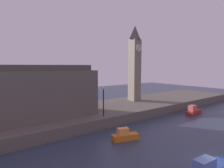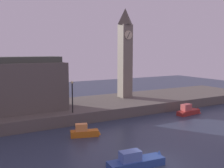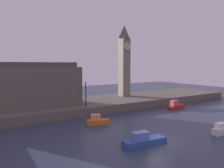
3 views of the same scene
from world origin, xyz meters
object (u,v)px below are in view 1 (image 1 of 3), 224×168
parliament_hall (26,93)px  streetlamp (103,98)px  boat_dinghy_red (195,111)px  boat_patrol_orange (127,135)px  boat_tour_blue (211,167)px  clock_tower (135,62)px

parliament_hall → streetlamp: (9.14, -4.53, -1.00)m
boat_dinghy_red → parliament_hall: bearing=162.3°
boat_patrol_orange → boat_tour_blue: bearing=-84.9°
boat_dinghy_red → boat_tour_blue: 20.36m
clock_tower → boat_tour_blue: bearing=-119.2°
parliament_hall → boat_patrol_orange: bearing=-50.0°
boat_patrol_orange → boat_tour_blue: 9.37m
clock_tower → boat_tour_blue: (-12.04, -21.51, -8.87)m
boat_tour_blue → streetlamp: bearing=90.9°
parliament_hall → boat_dinghy_red: bearing=-17.7°
clock_tower → boat_tour_blue: size_ratio=2.72×
clock_tower → parliament_hall: size_ratio=0.85×
clock_tower → streetlamp: 14.87m
clock_tower → boat_dinghy_red: clock_tower is taller
clock_tower → boat_patrol_orange: size_ratio=4.06×
clock_tower → parliament_hall: 21.92m
streetlamp → boat_dinghy_red: bearing=-12.8°
streetlamp → boat_dinghy_red: streetlamp is taller
boat_dinghy_red → boat_tour_blue: boat_dinghy_red is taller
clock_tower → streetlamp: (-12.28, -6.53, -5.26)m
boat_dinghy_red → boat_tour_blue: bearing=-147.2°
boat_tour_blue → clock_tower: bearing=60.8°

